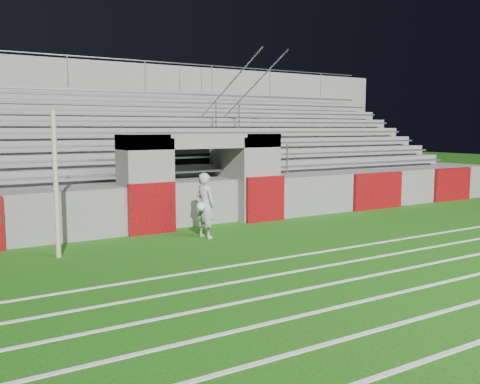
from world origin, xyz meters
TOP-DOWN VIEW (x-y plane):
  - ground at (0.00, 0.00)m, footprint 90.00×90.00m
  - field_post at (-4.52, 1.63)m, footprint 0.11×0.11m
  - field_markings at (0.00, -5.00)m, footprint 28.00×8.09m
  - stadium_structure at (0.00, 7.97)m, footprint 26.00×8.48m
  - goalkeeper_with_ball at (-0.85, 1.78)m, footprint 0.65×0.73m

SIDE VIEW (x-z plane):
  - ground at x=0.00m, z-range 0.00..0.00m
  - field_markings at x=0.00m, z-range 0.00..0.01m
  - goalkeeper_with_ball at x=-0.85m, z-range 0.00..1.65m
  - stadium_structure at x=0.00m, z-range -1.22..4.20m
  - field_post at x=-4.52m, z-range 0.00..3.13m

